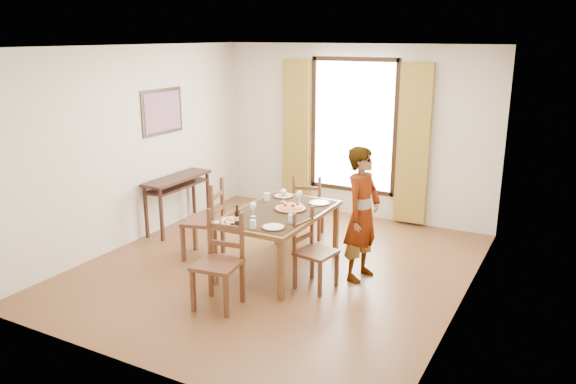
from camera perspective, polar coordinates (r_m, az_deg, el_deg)
The scene contains 22 objects.
ground at distance 7.14m, azimuth -1.15°, elevation -7.64°, with size 5.00×5.00×0.00m, color #55341A.
room_shell at distance 6.79m, azimuth -0.72°, elevation 4.78°, with size 4.60×5.10×2.74m.
console_table at distance 8.49m, azimuth -11.17°, elevation 0.77°, with size 0.38×1.20×0.80m.
dining_table at distance 6.85m, azimuth -0.96°, elevation -2.49°, with size 1.01×1.61×0.76m.
chair_west at distance 7.35m, azimuth -8.40°, elevation -3.05°, with size 0.57×0.57×1.04m.
chair_north at distance 8.03m, azimuth 2.08°, elevation -1.62°, with size 0.52×0.52×0.94m.
chair_south at distance 6.06m, azimuth -7.02°, elevation -7.29°, with size 0.51×0.51×1.02m.
chair_east at distance 6.46m, azimuth 2.63°, elevation -6.16°, with size 0.46×0.46×0.91m.
man at distance 6.63m, azimuth 7.55°, elevation -2.24°, with size 0.46×0.63×1.60m, color gray.
plate_sw at distance 6.50m, azimuth -5.73°, elevation -2.74°, with size 0.27×0.27×0.05m, color silver, non-canonical shape.
plate_se at distance 6.24m, azimuth -1.50°, elevation -3.46°, with size 0.27×0.27×0.05m, color silver, non-canonical shape.
plate_nw at distance 7.42m, azimuth -0.43°, elevation -0.29°, with size 0.27×0.27×0.05m, color silver, non-canonical shape.
plate_ne at distance 7.13m, azimuth 3.16°, elevation -0.99°, with size 0.27×0.27×0.05m, color silver, non-canonical shape.
pasta_platter at distance 6.88m, azimuth 0.24°, elevation -1.40°, with size 0.40×0.40×0.10m, color red, non-canonical shape.
caprese_plate at distance 6.41m, azimuth -6.68°, elevation -3.09°, with size 0.20×0.20×0.04m, color silver, non-canonical shape.
wine_glass_a at distance 6.61m, azimuth -3.55°, elevation -1.77°, with size 0.08×0.08×0.18m, color white, non-canonical shape.
wine_glass_b at distance 7.08m, azimuth 1.17°, elevation -0.53°, with size 0.08×0.08×0.18m, color white, non-canonical shape.
wine_glass_c at distance 7.16m, azimuth -0.47°, elevation -0.35°, with size 0.08×0.08×0.18m, color white, non-canonical shape.
tumbler_a at distance 6.41m, azimuth 0.33°, elevation -2.71°, with size 0.07×0.07×0.10m, color silver.
tumbler_b at distance 7.26m, azimuth -2.17°, elevation -0.49°, with size 0.07×0.07×0.10m, color silver.
tumbler_c at distance 6.23m, azimuth -3.58°, elevation -3.29°, with size 0.07×0.07×0.10m, color silver.
wine_bottle at distance 6.28m, azimuth -5.18°, elevation -2.44°, with size 0.07×0.07×0.25m, color black, non-canonical shape.
Camera 1 is at (3.24, -5.70, 2.83)m, focal length 35.00 mm.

